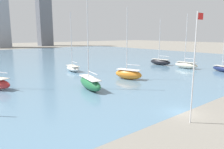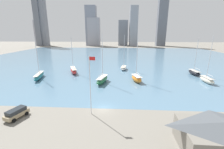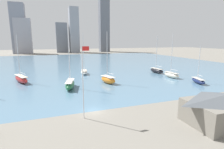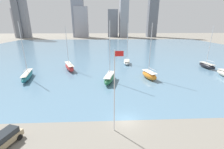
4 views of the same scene
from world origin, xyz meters
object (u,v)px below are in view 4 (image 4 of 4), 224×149
Objects in this scene: sailboat_teal at (27,75)px; sailboat_green at (109,78)px; sailboat_white at (127,62)px; parked_suv_tan at (4,139)px; sailboat_black at (207,65)px; sailboat_red at (69,67)px; sailboat_orange at (149,75)px; flag_pole at (115,90)px.

sailboat_green is (24.01, -3.45, 0.09)m from sailboat_teal.
parked_suv_tan is (-22.13, -41.98, 0.13)m from sailboat_white.
sailboat_red is at bearing 172.54° from sailboat_black.
sailboat_teal reaches higher than sailboat_orange.
parked_suv_tan is (-14.74, -2.42, -5.59)m from flag_pole.
flag_pole is 0.76× the size of sailboat_green.
sailboat_white is (21.35, 7.15, -0.25)m from sailboat_red.
sailboat_teal is at bearing 127.98° from parked_suv_tan.
sailboat_teal is at bearing -179.03° from sailboat_black.
sailboat_green is at bearing -21.23° from sailboat_teal.
sailboat_white is 47.45m from parked_suv_tan.
sailboat_white is (31.59, 16.01, -0.19)m from sailboat_teal.
sailboat_red is 22.52m from sailboat_white.
sailboat_green reaches higher than sailboat_teal.
sailboat_green reaches higher than sailboat_orange.
parked_suv_tan is at bearing -109.57° from sailboat_green.
flag_pole is at bearing -76.18° from sailboat_green.
sailboat_orange is at bearing -45.29° from sailboat_red.
sailboat_orange is 0.97× the size of sailboat_green.
sailboat_orange is 36.09m from parked_suv_tan.
sailboat_red is at bearing 151.50° from sailboat_green.
sailboat_teal reaches higher than parked_suv_tan.
sailboat_red is (-13.96, 32.41, -5.48)m from flag_pole.
sailboat_black is (35.83, 32.27, -5.60)m from flag_pole.
parked_suv_tan is at bearing -83.04° from sailboat_teal.
sailboat_green is 3.35× the size of parked_suv_tan.
flag_pole is at bearing -57.28° from sailboat_teal.
sailboat_red reaches higher than flag_pole.
sailboat_white is at bearing -5.09° from sailboat_red.
sailboat_black reaches higher than flag_pole.
sailboat_white reaches higher than parked_suv_tan.
sailboat_white is at bearing 86.41° from sailboat_orange.
sailboat_teal reaches higher than sailboat_red.
sailboat_green is at bearing -65.39° from sailboat_red.
sailboat_teal is 24.26m from sailboat_green.
sailboat_orange reaches higher than parked_suv_tan.
parked_suv_tan is (-26.36, -24.66, -0.16)m from sailboat_orange.
sailboat_red is 0.92× the size of sailboat_teal.
flag_pole is at bearing 27.29° from parked_suv_tan.
sailboat_teal is 35.41m from sailboat_white.
flag_pole is 25.67m from sailboat_orange.
sailboat_green reaches higher than flag_pole.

